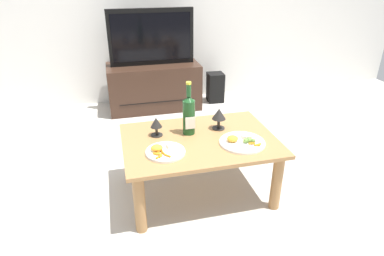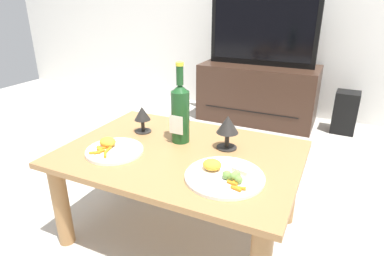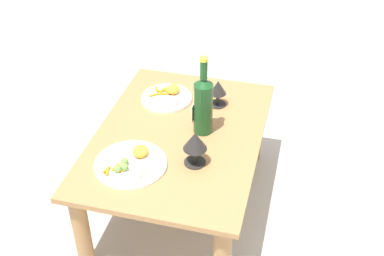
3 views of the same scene
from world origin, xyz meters
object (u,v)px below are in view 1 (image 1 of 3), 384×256
floor_speaker (215,87)px  wine_bottle (189,114)px  tv_stand (154,86)px  dining_table (199,149)px  goblet_right (219,115)px  dinner_plate_left (164,151)px  goblet_left (156,124)px  dinner_plate_right (242,142)px  tv_screen (151,37)px

floor_speaker → wine_bottle: 1.77m
tv_stand → wine_bottle: 1.60m
dining_table → goblet_right: bearing=34.2°
dinner_plate_left → wine_bottle: bearing=47.1°
floor_speaker → tv_stand: bearing=-176.4°
tv_stand → dinner_plate_left: tv_stand is taller
dining_table → dinner_plate_left: (-0.26, -0.13, 0.09)m
wine_bottle → dinner_plate_left: 0.34m
goblet_left → dinner_plate_left: 0.26m
wine_bottle → tv_stand: bearing=91.0°
dining_table → wine_bottle: (-0.05, 0.10, 0.22)m
goblet_left → dinner_plate_left: size_ratio=0.54×
floor_speaker → dining_table: bearing=-109.1°
floor_speaker → goblet_left: bearing=-118.4°
tv_stand → goblet_right: (0.25, -1.54, 0.28)m
dining_table → dinner_plate_left: dinner_plate_left is taller
wine_bottle → goblet_right: (0.22, 0.02, -0.04)m
tv_stand → dinner_plate_right: 1.83m
wine_bottle → goblet_right: wine_bottle is taller
dining_table → goblet_right: goblet_right is taller
goblet_right → tv_stand: bearing=99.1°
tv_screen → dinner_plate_right: (0.33, -1.79, -0.36)m
dining_table → tv_screen: size_ratio=1.12×
dining_table → tv_stand: bearing=92.6°
goblet_right → dinner_plate_right: bearing=-72.2°
dining_table → dinner_plate_right: bearing=-27.3°
tv_stand → goblet_right: goblet_right is taller
tv_stand → goblet_right: 1.59m
dining_table → goblet_left: size_ratio=7.70×
tv_screen → floor_speaker: size_ratio=2.62×
tv_stand → dinner_plate_right: tv_stand is taller
tv_screen → goblet_left: tv_screen is taller
floor_speaker → goblet_right: goblet_right is taller
dining_table → tv_screen: (-0.08, 1.66, 0.45)m
goblet_left → dinner_plate_right: size_ratio=0.44×
floor_speaker → dinner_plate_right: dinner_plate_right is taller
floor_speaker → wine_bottle: (-0.70, -1.58, 0.40)m
dinner_plate_left → dinner_plate_right: 0.51m
dining_table → goblet_right: 0.28m
wine_bottle → goblet_left: (-0.22, 0.02, -0.06)m
dining_table → tv_screen: tv_screen is taller
dining_table → tv_stand: size_ratio=1.01×
tv_stand → dinner_plate_right: bearing=-79.7°
dining_table → floor_speaker: dining_table is taller
dining_table → goblet_left: goblet_left is taller
tv_screen → goblet_right: 1.58m
wine_bottle → goblet_right: 0.22m
wine_bottle → goblet_left: bearing=174.9°
dinner_plate_left → tv_stand: bearing=84.2°
tv_stand → floor_speaker: (0.73, 0.02, -0.08)m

